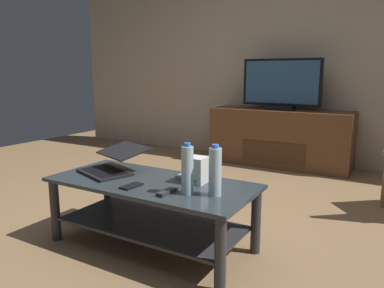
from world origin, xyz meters
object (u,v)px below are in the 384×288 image
Objects in this scene: media_cabinet at (279,138)px; water_bottle_near at (187,170)px; soundbar_remote at (168,191)px; cell_phone at (131,186)px; water_bottle_far at (215,172)px; laptop at (112,163)px; coffee_table at (151,202)px; router_box at (196,170)px; tv_remote at (185,175)px; television at (281,85)px.

water_bottle_near is (0.28, -2.57, 0.23)m from media_cabinet.
media_cabinet is at bearing 95.39° from soundbar_remote.
cell_phone is at bearing -176.03° from soundbar_remote.
laptop is at bearing 174.13° from water_bottle_far.
router_box reaches higher than coffee_table.
water_bottle_far is 1.77× the size of soundbar_remote.
water_bottle_far reaches higher than soundbar_remote.
water_bottle_far reaches higher than laptop.
media_cabinet is 3.38× the size of laptop.
media_cabinet is 10.16× the size of tv_remote.
television reaches higher than coffee_table.
water_bottle_near is at bearing -159.82° from water_bottle_far.
television is 2.65m from soundbar_remote.
coffee_table is at bearing -155.69° from router_box.
coffee_table is 0.21m from cell_phone.
coffee_table is 9.23× the size of cell_phone.
water_bottle_near is at bearing 25.81° from soundbar_remote.
media_cabinet reaches higher than tv_remote.
laptop is 0.69m from water_bottle_near.
cell_phone is at bearing -110.05° from tv_remote.
coffee_table is 0.43m from water_bottle_near.
laptop reaches higher than coffee_table.
soundbar_remote is (0.17, -2.61, 0.11)m from media_cabinet.
coffee_table is at bearing -91.08° from media_cabinet.
water_bottle_near is at bearing 12.54° from cell_phone.
water_bottle_far is at bearing -80.58° from media_cabinet.
coffee_table is at bearing 174.49° from water_bottle_far.
water_bottle_far is at bearing -5.87° from laptop.
cell_phone is at bearing -100.21° from coffee_table.
router_box is 0.27m from water_bottle_far.
router_box is 0.56× the size of water_bottle_far.
laptop reaches higher than tv_remote.
television reaches higher than media_cabinet.
water_bottle_near reaches higher than cell_phone.
water_bottle_far reaches higher than coffee_table.
laptop is at bearing 152.50° from cell_phone.
water_bottle_near is 2.05× the size of cell_phone.
water_bottle_near is 1.79× the size of tv_remote.
television is 1.89× the size of laptop.
laptop is 1.68× the size of water_bottle_near.
tv_remote is (0.12, 0.20, 0.14)m from coffee_table.
water_bottle_near is at bearing -73.05° from router_box.
media_cabinet is 10.22× the size of router_box.
television is 5.71× the size of router_box.
media_cabinet is 2.27m from tv_remote.
water_bottle_near is (0.67, -0.14, 0.08)m from laptop.
television is 2.30m from tv_remote.
water_bottle_far is (0.21, -0.16, 0.05)m from router_box.
cell_phone is (-0.28, -0.27, -0.07)m from router_box.
cell_phone is at bearing -136.62° from router_box.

